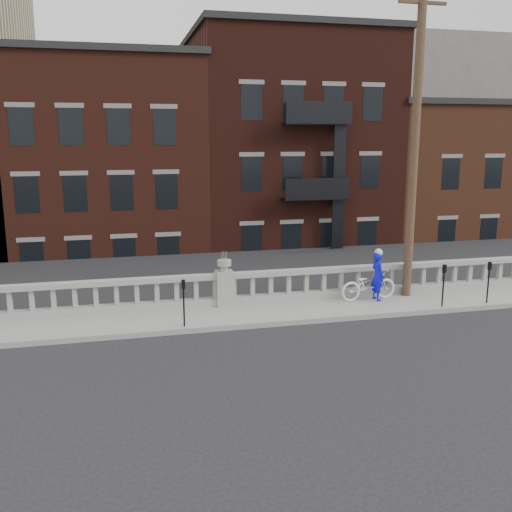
{
  "coord_description": "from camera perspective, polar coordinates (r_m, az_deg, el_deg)",
  "views": [
    {
      "loc": [
        -3.14,
        -13.34,
        5.47
      ],
      "look_at": [
        0.85,
        3.2,
        1.86
      ],
      "focal_mm": 40.0,
      "sensor_mm": 36.0,
      "label": 1
    }
  ],
  "objects": [
    {
      "name": "parking_meter_b",
      "position": [
        16.2,
        -7.25,
        -4.14
      ],
      "size": [
        0.1,
        0.09,
        1.36
      ],
      "color": "black",
      "rests_on": "sidewalk"
    },
    {
      "name": "planter_pedestal",
      "position": [
        18.17,
        -3.17,
        -2.83
      ],
      "size": [
        0.55,
        0.55,
        1.76
      ],
      "color": "gray",
      "rests_on": "sidewalk"
    },
    {
      "name": "bicycle",
      "position": [
        19.13,
        11.18,
        -2.81
      ],
      "size": [
        2.0,
        0.84,
        1.02
      ],
      "primitive_type": "imported",
      "rotation": [
        0.0,
        0.0,
        1.66
      ],
      "color": "white",
      "rests_on": "sidewalk"
    },
    {
      "name": "ground",
      "position": [
        14.75,
        -0.3,
        -9.78
      ],
      "size": [
        120.0,
        120.0,
        0.0
      ],
      "primitive_type": "plane",
      "color": "black",
      "rests_on": "ground"
    },
    {
      "name": "parking_meter_c",
      "position": [
        18.87,
        18.25,
        -2.35
      ],
      "size": [
        0.1,
        0.09,
        1.36
      ],
      "color": "black",
      "rests_on": "sidewalk"
    },
    {
      "name": "cyclist",
      "position": [
        19.08,
        12.06,
        -1.97
      ],
      "size": [
        0.45,
        0.63,
        1.61
      ],
      "primitive_type": "imported",
      "rotation": [
        0.0,
        0.0,
        1.68
      ],
      "color": "#0E0FD5",
      "rests_on": "sidewalk"
    },
    {
      "name": "balustrade",
      "position": [
        18.22,
        -3.16,
        -3.4
      ],
      "size": [
        28.0,
        0.34,
        1.03
      ],
      "color": "gray",
      "rests_on": "sidewalk"
    },
    {
      "name": "parking_meter_d",
      "position": [
        19.76,
        22.25,
        -2.01
      ],
      "size": [
        0.1,
        0.09,
        1.36
      ],
      "color": "black",
      "rests_on": "sidewalk"
    },
    {
      "name": "lower_level",
      "position": [
        36.68,
        -7.8,
        7.43
      ],
      "size": [
        80.0,
        44.0,
        20.8
      ],
      "color": "#605E59",
      "rests_on": "ground"
    },
    {
      "name": "sidewalk",
      "position": [
        17.49,
        -2.57,
        -5.99
      ],
      "size": [
        32.0,
        2.2,
        0.15
      ],
      "primitive_type": "cube",
      "color": "gray",
      "rests_on": "ground"
    },
    {
      "name": "utility_pole",
      "position": [
        19.35,
        15.59,
        10.86
      ],
      "size": [
        1.6,
        0.28,
        10.0
      ],
      "color": "#422D1E",
      "rests_on": "sidewalk"
    }
  ]
}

